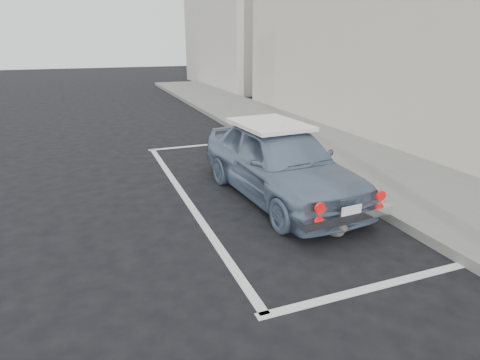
# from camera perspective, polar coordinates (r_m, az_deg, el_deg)

# --- Properties ---
(ground) EXTENTS (80.00, 80.00, 0.00)m
(ground) POSITION_cam_1_polar(r_m,az_deg,el_deg) (5.09, 10.71, -12.89)
(ground) COLOR black
(ground) RESTS_ON ground
(sidewalk) EXTENTS (2.80, 40.00, 0.15)m
(sidewalk) POSITION_cam_1_polar(r_m,az_deg,el_deg) (8.33, 22.53, -0.43)
(sidewalk) COLOR slate
(sidewalk) RESTS_ON ground
(shop_building) EXTENTS (3.50, 18.00, 7.00)m
(shop_building) POSITION_cam_1_polar(r_m,az_deg,el_deg) (11.59, 29.90, 20.97)
(shop_building) COLOR beige
(shop_building) RESTS_ON ground
(building_far) EXTENTS (3.50, 10.00, 8.00)m
(building_far) POSITION_cam_1_polar(r_m,az_deg,el_deg) (25.20, -0.81, 22.38)
(building_far) COLOR beige
(building_far) RESTS_ON ground
(pline_rear) EXTENTS (3.00, 0.12, 0.01)m
(pline_rear) POSITION_cam_1_polar(r_m,az_deg,el_deg) (5.02, 18.82, -14.16)
(pline_rear) COLOR silver
(pline_rear) RESTS_ON ground
(pline_front) EXTENTS (3.00, 0.12, 0.01)m
(pline_front) POSITION_cam_1_polar(r_m,az_deg,el_deg) (10.85, -5.01, 4.99)
(pline_front) COLOR silver
(pline_front) RESTS_ON ground
(pline_side) EXTENTS (0.12, 7.00, 0.01)m
(pline_side) POSITION_cam_1_polar(r_m,az_deg,el_deg) (7.29, -7.85, -2.43)
(pline_side) COLOR silver
(pline_side) RESTS_ON ground
(retro_coupe) EXTENTS (1.83, 4.00, 1.33)m
(retro_coupe) POSITION_cam_1_polar(r_m,az_deg,el_deg) (7.07, 5.63, 2.71)
(retro_coupe) COLOR slate
(retro_coupe) RESTS_ON ground
(cat) EXTENTS (0.31, 0.52, 0.28)m
(cat) POSITION_cam_1_polar(r_m,az_deg,el_deg) (5.96, 13.35, -6.64)
(cat) COLOR #6C6052
(cat) RESTS_ON ground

